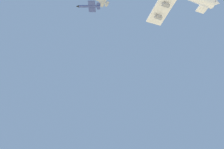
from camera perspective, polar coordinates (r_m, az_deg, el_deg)
The scene contains 2 objects.
chase_jet_left_wing at distance 187.06m, azimuth -2.85°, elevation 17.59°, with size 14.16×11.07×4.00m.
chase_jet_trailing at distance 149.42m, azimuth -5.59°, elevation 16.39°, with size 9.83×14.77×4.00m.
Camera 1 is at (72.70, 90.57, 2.96)m, focal length 37.10 mm.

